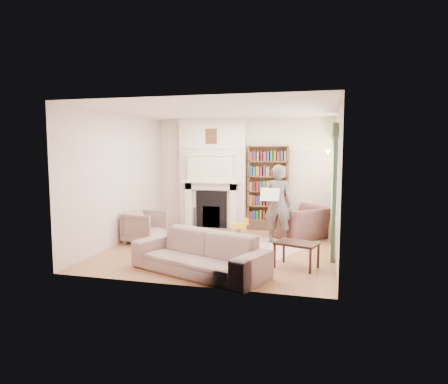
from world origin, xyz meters
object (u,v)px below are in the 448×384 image
(bookcase, at_px, (268,184))
(rocking_horse, at_px, (239,228))
(armchair_left, at_px, (145,227))
(man_reading, at_px, (278,204))
(sofa, at_px, (199,253))
(coffee_table, at_px, (296,255))
(paraffin_heater, at_px, (191,218))
(armchair_reading, at_px, (300,222))

(bookcase, distance_m, rocking_horse, 1.49)
(bookcase, height_order, armchair_left, bookcase)
(bookcase, relative_size, armchair_left, 2.43)
(bookcase, height_order, man_reading, bookcase)
(man_reading, bearing_deg, armchair_left, 16.24)
(bookcase, xyz_separation_m, sofa, (-0.59, -3.73, -0.84))
(armchair_left, distance_m, man_reading, 2.94)
(bookcase, relative_size, coffee_table, 2.64)
(bookcase, relative_size, paraffin_heater, 3.36)
(coffee_table, height_order, rocking_horse, rocking_horse)
(armchair_left, distance_m, coffee_table, 3.51)
(armchair_left, height_order, coffee_table, armchair_left)
(bookcase, bearing_deg, rocking_horse, -116.62)
(coffee_table, bearing_deg, armchair_reading, 109.92)
(paraffin_heater, bearing_deg, sofa, -68.79)
(armchair_reading, distance_m, sofa, 3.36)
(armchair_reading, relative_size, coffee_table, 1.60)
(armchair_reading, height_order, man_reading, man_reading)
(man_reading, height_order, coffee_table, man_reading)
(armchair_reading, relative_size, rocking_horse, 2.17)
(armchair_left, relative_size, sofa, 0.33)
(man_reading, bearing_deg, coffee_table, 109.59)
(paraffin_heater, relative_size, rocking_horse, 1.06)
(armchair_reading, xyz_separation_m, sofa, (-1.44, -3.04, -0.03))
(armchair_left, xyz_separation_m, sofa, (1.82, -1.75, -0.01))
(bookcase, height_order, sofa, bookcase)
(armchair_left, distance_m, paraffin_heater, 1.83)
(bookcase, relative_size, man_reading, 1.08)
(armchair_left, bearing_deg, bookcase, -42.81)
(armchair_left, height_order, rocking_horse, armchair_left)
(coffee_table, relative_size, paraffin_heater, 1.27)
(man_reading, relative_size, rocking_horse, 3.30)
(sofa, relative_size, rocking_horse, 4.45)
(paraffin_heater, bearing_deg, man_reading, -24.57)
(paraffin_heater, distance_m, rocking_horse, 1.65)
(armchair_left, xyz_separation_m, rocking_horse, (1.89, 0.96, -0.12))
(man_reading, bearing_deg, armchair_reading, -124.41)
(armchair_left, xyz_separation_m, man_reading, (2.81, 0.69, 0.51))
(sofa, height_order, rocking_horse, sofa)
(rocking_horse, bearing_deg, armchair_reading, -6.83)
(rocking_horse, bearing_deg, paraffin_heater, 130.42)
(bookcase, relative_size, rocking_horse, 3.57)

